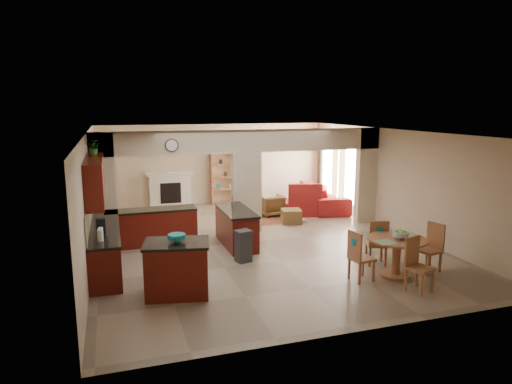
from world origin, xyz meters
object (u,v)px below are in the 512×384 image
object	(u,v)px
kitchen_island	(177,268)
armchair	(271,205)
sofa	(323,196)
dining_table	(397,252)

from	to	relation	value
kitchen_island	armchair	distance (m)	6.47
sofa	armchair	bearing A→B (deg)	112.16
dining_table	armchair	xyz separation A→B (m)	(-0.63, 5.75, -0.21)
sofa	armchair	size ratio (longest dim) A/B	3.91
sofa	armchair	xyz separation A→B (m)	(-2.01, -0.46, -0.08)
dining_table	sofa	xyz separation A→B (m)	(1.38, 6.21, -0.12)
dining_table	sofa	size ratio (longest dim) A/B	0.43
kitchen_island	dining_table	distance (m)	4.38
kitchen_island	dining_table	xyz separation A→B (m)	(4.36, -0.45, 0.02)
kitchen_island	armchair	size ratio (longest dim) A/B	1.83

